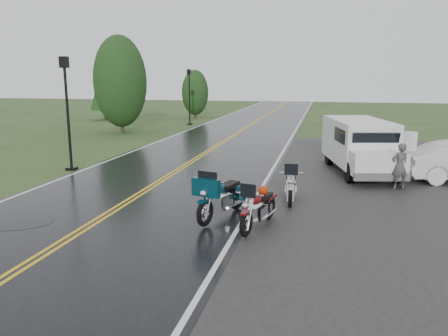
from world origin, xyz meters
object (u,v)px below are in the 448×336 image
motorcycle_silver (291,189)px  lamp_post_near_left (68,114)px  motorcycle_red (246,214)px  motorcycle_teal (205,202)px  van_white (351,154)px  person_at_van (400,167)px  lamp_post_far_left (189,97)px

motorcycle_silver → lamp_post_near_left: size_ratio=0.46×
motorcycle_red → motorcycle_teal: size_ratio=0.89×
motorcycle_red → van_white: size_ratio=0.39×
motorcycle_teal → lamp_post_near_left: size_ratio=0.52×
van_white → person_at_van: size_ratio=3.46×
motorcycle_silver → motorcycle_red: bearing=-111.0°
lamp_post_far_left → motorcycle_teal: bearing=-71.7°
motorcycle_teal → person_at_van: person_at_van is taller
motorcycle_teal → person_at_van: (5.43, 5.30, 0.08)m
motorcycle_teal → lamp_post_near_left: (-7.37, 5.72, 1.62)m
person_at_van → lamp_post_near_left: size_ratio=0.34×
motorcycle_silver → van_white: 4.21m
van_white → lamp_post_near_left: (-11.22, -0.17, 1.25)m
motorcycle_red → motorcycle_teal: motorcycle_teal is taller
motorcycle_teal → van_white: size_ratio=0.44×
motorcycle_red → lamp_post_far_left: bearing=123.7°
motorcycle_red → person_at_van: (4.28, 5.79, 0.17)m
lamp_post_far_left → lamp_post_near_left: bearing=-88.5°
motorcycle_red → lamp_post_far_left: lamp_post_far_left is taller
motorcycle_teal → motorcycle_silver: bearing=63.2°
motorcycle_silver → person_at_van: 4.67m
motorcycle_red → person_at_van: 7.20m
lamp_post_near_left → lamp_post_far_left: bearing=91.5°
motorcycle_teal → motorcycle_silver: 2.92m
lamp_post_near_left → motorcycle_red: bearing=-36.1°
motorcycle_teal → lamp_post_near_left: bearing=158.2°
motorcycle_silver → lamp_post_far_left: (-9.84, 21.65, 1.61)m
motorcycle_silver → person_at_van: (3.44, 3.15, 0.16)m
motorcycle_red → motorcycle_silver: size_ratio=1.00×
motorcycle_teal → lamp_post_near_left: lamp_post_near_left is taller
motorcycle_teal → person_at_van: bearing=60.3°
motorcycle_red → lamp_post_near_left: size_ratio=0.46×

